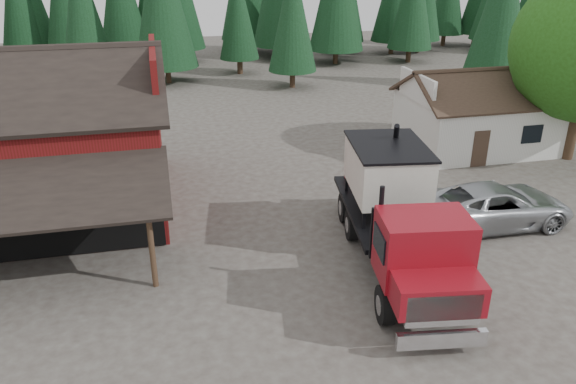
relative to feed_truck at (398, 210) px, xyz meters
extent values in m
plane|color=#433B34|center=(-3.12, -1.64, -2.21)|extent=(120.00, 120.00, 0.00)
cube|color=maroon|center=(-14.12, 8.36, 0.29)|extent=(12.00, 10.00, 5.00)
cube|color=black|center=(-14.12, 10.86, 3.79)|extent=(12.80, 5.53, 2.35)
cube|color=maroon|center=(-8.12, 8.36, 3.79)|extent=(0.25, 7.00, 2.00)
cylinder|color=#382619|center=(-8.72, 0.46, -0.81)|extent=(0.20, 0.20, 2.80)
cube|color=silver|center=(9.88, 11.36, -0.71)|extent=(8.00, 6.00, 3.00)
cube|color=#38281E|center=(9.88, 9.86, 1.54)|extent=(8.60, 3.42, 1.80)
cube|color=#38281E|center=(9.88, 12.86, 1.54)|extent=(8.60, 3.42, 1.80)
cube|color=silver|center=(5.88, 11.36, 1.54)|extent=(0.20, 4.20, 1.50)
cube|color=silver|center=(13.88, 11.36, 1.54)|extent=(0.20, 4.20, 1.50)
cube|color=#38281E|center=(8.38, 8.34, -1.21)|extent=(0.90, 0.06, 2.00)
cube|color=black|center=(11.38, 8.34, -0.61)|extent=(1.20, 0.06, 1.00)
cylinder|color=#382619|center=(13.88, 8.36, -0.61)|extent=(0.60, 0.60, 3.20)
sphere|color=#224E12|center=(12.68, 9.16, 2.79)|extent=(4.40, 4.40, 4.40)
cylinder|color=#382619|center=(2.88, 28.36, -1.41)|extent=(0.44, 0.44, 1.60)
cone|color=black|center=(2.88, 28.36, 3.69)|extent=(3.96, 3.96, 9.00)
cylinder|color=#382619|center=(18.88, 24.36, -1.41)|extent=(0.44, 0.44, 1.60)
cone|color=black|center=(18.88, 24.36, 4.69)|extent=(4.84, 4.84, 11.00)
cylinder|color=#382619|center=(-7.12, 32.36, -1.41)|extent=(0.44, 0.44, 1.60)
cylinder|color=black|center=(-1.70, -3.26, -1.58)|extent=(0.58, 1.31, 1.26)
cylinder|color=black|center=(0.69, -3.61, -1.58)|extent=(0.58, 1.31, 1.26)
cylinder|color=black|center=(-0.91, 2.18, -1.58)|extent=(0.58, 1.31, 1.26)
cylinder|color=black|center=(1.47, 1.84, -1.58)|extent=(0.58, 1.31, 1.26)
cylinder|color=black|center=(-0.68, 3.77, -1.58)|extent=(0.58, 1.31, 1.26)
cylinder|color=black|center=(1.70, 3.43, -1.58)|extent=(0.58, 1.31, 1.26)
cube|color=black|center=(0.02, 0.20, -1.12)|extent=(2.66, 9.94, 0.46)
cube|color=silver|center=(-0.76, -5.19, -1.58)|extent=(2.64, 0.58, 0.52)
cube|color=silver|center=(-0.74, -5.08, -0.66)|extent=(2.17, 0.42, 1.03)
cube|color=maroon|center=(-0.64, -4.40, -0.49)|extent=(2.77, 1.84, 0.97)
cube|color=maroon|center=(-0.43, -2.92, 0.14)|extent=(3.00, 2.32, 2.12)
cube|color=black|center=(-0.56, -3.83, 0.48)|extent=(2.40, 0.43, 1.03)
cylinder|color=black|center=(-1.42, -1.74, 0.77)|extent=(0.18, 0.18, 2.06)
cube|color=black|center=(-0.27, -1.79, 0.08)|extent=(2.80, 0.54, 1.83)
cube|color=black|center=(0.25, 1.78, -0.81)|extent=(3.84, 7.00, 0.18)
cube|color=beige|center=(0.25, 1.78, 0.88)|extent=(3.15, 4.12, 1.83)
cone|color=beige|center=(0.25, 1.78, -0.26)|extent=(2.86, 2.86, 0.80)
cube|color=black|center=(0.25, 1.78, 1.82)|extent=(3.28, 4.25, 0.09)
cylinder|color=black|center=(1.16, 3.27, 0.77)|extent=(1.19, 2.41, 3.50)
cube|color=maroon|center=(-0.04, 4.61, -0.49)|extent=(0.81, 1.01, 0.52)
cylinder|color=silver|center=(0.98, -2.37, -1.24)|extent=(0.80, 1.23, 0.64)
imported|color=#B4B8BD|center=(5.41, 2.05, -1.32)|extent=(6.47, 3.05, 1.79)
camera|label=1|loc=(-7.96, -16.81, 8.77)|focal=35.00mm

